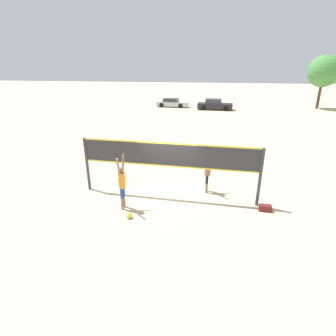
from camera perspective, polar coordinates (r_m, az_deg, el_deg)
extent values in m
plane|color=#C6B28C|center=(11.81, 0.00, -6.23)|extent=(200.00, 200.00, 0.00)
cylinder|color=#38383D|center=(12.60, -17.19, 0.74)|extent=(0.13, 0.13, 2.49)
cylinder|color=#38383D|center=(11.21, 19.41, -2.03)|extent=(0.13, 0.13, 2.49)
cube|color=#2D2D33|center=(11.06, 0.00, 2.88)|extent=(7.48, 0.02, 1.06)
cube|color=yellow|center=(10.91, 0.00, 5.37)|extent=(7.48, 0.03, 0.06)
cube|color=yellow|center=(11.22, 0.00, 0.46)|extent=(7.48, 0.03, 0.06)
cylinder|color=#8C664C|center=(10.86, -9.92, -7.65)|extent=(0.11, 0.11, 0.50)
cylinder|color=#1E47A5|center=(10.65, -10.07, -5.48)|extent=(0.12, 0.12, 0.41)
cylinder|color=#8C664C|center=(11.03, -9.54, -7.17)|extent=(0.11, 0.11, 0.50)
cylinder|color=#1E47A5|center=(10.82, -9.68, -5.02)|extent=(0.12, 0.12, 0.41)
cylinder|color=orange|center=(10.52, -10.05, -2.65)|extent=(0.28, 0.28, 0.65)
sphere|color=#8C664C|center=(10.35, -10.21, -0.35)|extent=(0.25, 0.25, 0.25)
cylinder|color=#8C664C|center=(10.07, -10.79, 0.21)|extent=(0.08, 0.23, 0.73)
cylinder|color=#8C664C|center=(10.49, -9.78, 1.14)|extent=(0.08, 0.23, 0.73)
cylinder|color=#8C664C|center=(12.39, 8.42, -3.94)|extent=(0.11, 0.11, 0.46)
cylinder|color=black|center=(12.22, 8.52, -2.17)|extent=(0.12, 0.12, 0.38)
cylinder|color=#8C664C|center=(12.21, 8.35, -4.33)|extent=(0.11, 0.11, 0.46)
cylinder|color=black|center=(12.04, 8.45, -2.53)|extent=(0.12, 0.12, 0.38)
cylinder|color=#8C664C|center=(11.95, 8.61, -0.22)|extent=(0.28, 0.28, 0.59)
sphere|color=#8C664C|center=(11.81, 8.71, 1.64)|extent=(0.23, 0.23, 0.23)
cylinder|color=#8C664C|center=(11.98, 8.84, 2.82)|extent=(0.08, 0.22, 0.66)
cylinder|color=#8C664C|center=(11.53, 8.68, 2.10)|extent=(0.08, 0.22, 0.66)
sphere|color=yellow|center=(10.29, -8.46, -10.16)|extent=(0.23, 0.23, 0.23)
cube|color=maroon|center=(11.35, 20.37, -8.16)|extent=(0.49, 0.25, 0.25)
cube|color=#B7B7BC|center=(39.98, 0.97, 13.79)|extent=(4.74, 2.04, 0.65)
cube|color=#2D333D|center=(39.97, 0.64, 14.60)|extent=(2.19, 1.74, 0.47)
cylinder|color=black|center=(40.47, 3.31, 13.65)|extent=(0.65, 0.26, 0.64)
cylinder|color=black|center=(38.86, 2.76, 13.36)|extent=(0.65, 0.26, 0.64)
cylinder|color=black|center=(41.17, -0.72, 13.81)|extent=(0.65, 0.26, 0.64)
cylinder|color=black|center=(39.60, -1.41, 13.52)|extent=(0.65, 0.26, 0.64)
cube|color=#232328|center=(37.77, 10.20, 13.14)|extent=(4.75, 1.94, 0.76)
cube|color=#2D333D|center=(37.71, 9.90, 14.17)|extent=(2.15, 1.74, 0.57)
cylinder|color=black|center=(38.63, 12.48, 12.87)|extent=(0.64, 0.23, 0.64)
cylinder|color=black|center=(36.88, 12.42, 12.51)|extent=(0.64, 0.23, 0.64)
cylinder|color=black|center=(38.77, 8.05, 13.17)|extent=(0.64, 0.23, 0.64)
cylinder|color=black|center=(37.03, 7.79, 12.83)|extent=(0.64, 0.23, 0.64)
cylinder|color=#4C3823|center=(43.74, 30.06, 13.67)|extent=(0.38, 0.38, 3.86)
sphere|color=#42843D|center=(43.61, 30.82, 17.65)|extent=(4.20, 4.20, 4.20)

